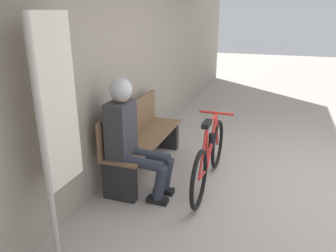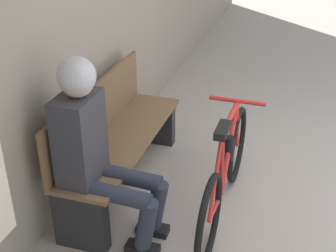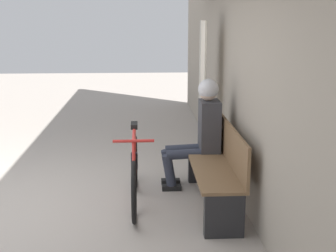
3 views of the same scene
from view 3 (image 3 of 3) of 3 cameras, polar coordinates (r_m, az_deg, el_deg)
name	(u,v)px [view 3 (image 3 of 3)]	position (r m, az deg, el deg)	size (l,w,h in m)	color
ground_plane	(17,213)	(5.02, -17.98, -10.08)	(24.00, 24.00, 0.00)	#ADA399
storefront_wall	(254,45)	(4.58, 10.43, 9.68)	(12.00, 0.56, 3.20)	#9E9384
park_bench_near	(218,170)	(4.87, 6.08, -5.35)	(1.54, 0.42, 0.83)	brown
bicycle	(135,172)	(4.92, -4.09, -5.64)	(1.56, 0.40, 0.82)	black
person_seated	(201,127)	(5.30, 4.01, -0.12)	(0.34, 0.66, 1.26)	#2D3342
banner_pole	(202,78)	(6.17, 4.22, 5.81)	(0.45, 0.05, 1.88)	#B7B2A8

